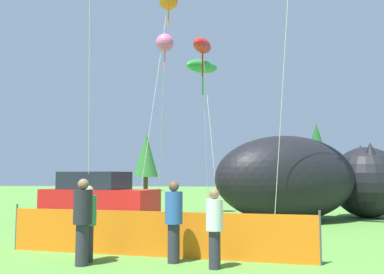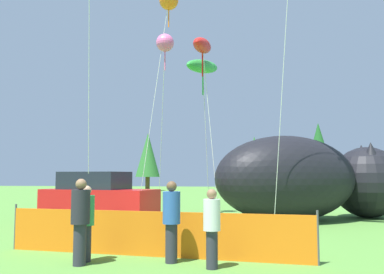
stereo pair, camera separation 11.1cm
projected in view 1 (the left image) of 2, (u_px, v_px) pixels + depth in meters
ground_plane at (172, 237)px, 13.25m from camera, size 120.00×120.00×0.00m
parked_car at (98, 199)px, 16.26m from camera, size 4.65×2.67×2.04m
folding_chair at (252, 228)px, 11.55m from camera, size 0.67×0.67×0.84m
inflatable_cat at (309, 182)px, 18.11m from camera, size 9.00×6.94×3.55m
safety_fence at (153, 234)px, 10.06m from camera, size 7.52×1.08×1.16m
spectator_in_green_shirt at (88, 220)px, 9.48m from camera, size 0.36×0.36×1.67m
spectator_in_grey_shirt at (214, 225)px, 8.77m from camera, size 0.35×0.35×1.62m
spectator_in_white_shirt at (83, 218)px, 9.09m from camera, size 0.40×0.40×1.83m
spectator_in_yellow_shirt at (174, 218)px, 9.37m from camera, size 0.39×0.39×1.77m
kite_green_fish at (203, 67)px, 19.23m from camera, size 1.61×3.20×7.41m
kite_orange_flower at (168, 1)px, 20.21m from camera, size 1.64×1.48×10.62m
kite_red_lizard at (202, 46)px, 17.80m from camera, size 1.15×3.05×7.95m
kite_pink_octopus at (165, 44)px, 19.89m from camera, size 1.21×2.87×8.48m
horizon_tree_east at (253, 157)px, 52.37m from camera, size 2.80×2.80×6.69m
horizon_tree_west at (146, 155)px, 53.25m from camera, size 3.03×3.03×7.23m
horizon_tree_mid at (317, 149)px, 48.54m from camera, size 3.31×3.31×7.89m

